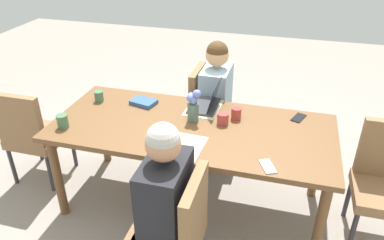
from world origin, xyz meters
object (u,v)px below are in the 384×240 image
at_px(chair_near_left_near, 175,232).
at_px(person_near_left_near, 167,219).
at_px(book_red_cover, 144,102).
at_px(laptop_far_left_mid, 207,102).
at_px(coffee_mug_centre_left, 223,119).
at_px(dining_table, 192,135).
at_px(coffee_mug_near_right, 236,113).
at_px(chair_head_left_right_near, 32,132).
at_px(flower_vase, 193,105).
at_px(coffee_mug_near_left, 63,121).
at_px(coffee_mug_centre_right, 99,96).
at_px(phone_silver, 268,166).
at_px(person_far_left_mid, 215,111).
at_px(phone_black, 299,118).
at_px(chair_far_left_mid, 209,109).

bearing_deg(chair_near_left_near, person_near_left_near, 141.24).
bearing_deg(book_red_cover, laptop_far_left_mid, 22.32).
bearing_deg(coffee_mug_centre_left, dining_table, -156.76).
relative_size(dining_table, coffee_mug_centre_left, 23.94).
relative_size(laptop_far_left_mid, coffee_mug_near_right, 3.50).
height_order(chair_head_left_right_near, flower_vase, flower_vase).
bearing_deg(dining_table, coffee_mug_near_left, -163.23).
xyz_separation_m(dining_table, coffee_mug_centre_right, (-0.86, 0.19, 0.12)).
relative_size(coffee_mug_near_right, coffee_mug_centre_right, 1.03).
bearing_deg(chair_head_left_right_near, coffee_mug_near_right, 8.01).
distance_m(chair_head_left_right_near, coffee_mug_near_right, 1.76).
height_order(coffee_mug_near_right, coffee_mug_centre_right, coffee_mug_near_right).
bearing_deg(phone_silver, coffee_mug_centre_left, 14.49).
relative_size(chair_near_left_near, coffee_mug_centre_left, 10.24).
bearing_deg(laptop_far_left_mid, person_far_left_mid, 91.22).
relative_size(dining_table, person_near_left_near, 1.76).
relative_size(flower_vase, phone_silver, 1.73).
relative_size(flower_vase, phone_black, 1.73).
xyz_separation_m(person_near_left_near, flower_vase, (-0.06, 0.83, 0.36)).
bearing_deg(chair_head_left_right_near, person_near_left_near, -25.72).
height_order(chair_near_left_near, chair_head_left_right_near, same).
bearing_deg(coffee_mug_centre_right, coffee_mug_near_left, -95.91).
relative_size(chair_far_left_mid, chair_head_left_right_near, 1.00).
relative_size(dining_table, phone_black, 14.03).
bearing_deg(phone_silver, dining_table, 33.19).
relative_size(chair_far_left_mid, person_far_left_mid, 0.75).
distance_m(person_far_left_mid, coffee_mug_centre_right, 1.07).
bearing_deg(coffee_mug_centre_left, chair_head_left_right_near, -175.19).
bearing_deg(phone_silver, laptop_far_left_mid, 13.79).
relative_size(person_near_left_near, book_red_cover, 5.97).
height_order(person_near_left_near, coffee_mug_centre_left, person_near_left_near).
bearing_deg(person_near_left_near, chair_head_left_right_near, 154.28).
xyz_separation_m(person_far_left_mid, coffee_mug_centre_right, (-0.90, -0.51, 0.27)).
xyz_separation_m(dining_table, coffee_mug_near_left, (-0.91, -0.28, 0.13)).
bearing_deg(phone_silver, coffee_mug_near_left, 61.40).
relative_size(chair_head_left_right_near, coffee_mug_near_left, 8.70).
xyz_separation_m(dining_table, person_near_left_near, (0.05, -0.75, -0.15)).
height_order(chair_head_left_right_near, coffee_mug_near_left, chair_head_left_right_near).
bearing_deg(chair_far_left_mid, coffee_mug_centre_right, -145.07).
height_order(chair_far_left_mid, coffee_mug_centre_right, chair_far_left_mid).
distance_m(person_near_left_near, chair_far_left_mid, 1.52).
height_order(laptop_far_left_mid, coffee_mug_centre_right, laptop_far_left_mid).
bearing_deg(book_red_cover, coffee_mug_centre_right, -159.05).
height_order(coffee_mug_near_left, coffee_mug_near_right, coffee_mug_near_left).
xyz_separation_m(person_far_left_mid, laptop_far_left_mid, (0.01, -0.39, 0.27)).
bearing_deg(coffee_mug_centre_right, phone_black, 4.86).
relative_size(chair_near_left_near, person_near_left_near, 0.75).
xyz_separation_m(chair_near_left_near, phone_silver, (0.48, 0.44, 0.26)).
relative_size(person_near_left_near, coffee_mug_near_right, 13.06).
relative_size(coffee_mug_near_right, phone_black, 0.61).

